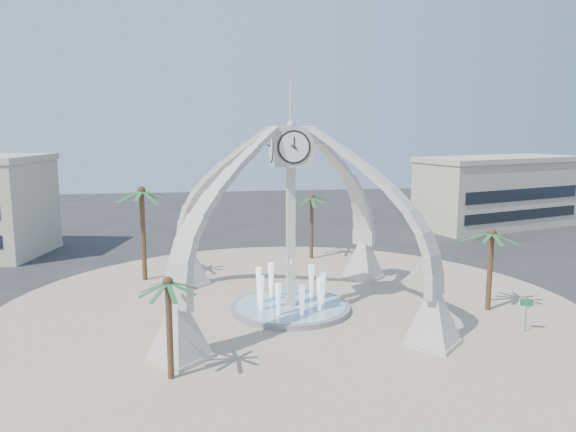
{
  "coord_description": "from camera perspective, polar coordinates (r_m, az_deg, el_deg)",
  "views": [
    {
      "loc": [
        -5.57,
        -35.9,
        12.41
      ],
      "look_at": [
        0.12,
        2.0,
        6.18
      ],
      "focal_mm": 35.0,
      "sensor_mm": 36.0,
      "label": 1
    }
  ],
  "objects": [
    {
      "name": "street_sign",
      "position": [
        36.98,
        23.07,
        -8.5
      ],
      "size": [
        0.77,
        0.35,
        2.26
      ],
      "rotation": [
        0.0,
        0.0,
        -0.42
      ],
      "color": "slate",
      "rests_on": "ground"
    },
    {
      "name": "clock_tower",
      "position": [
        36.81,
        0.28,
        -0.02
      ],
      "size": [
        17.94,
        17.94,
        16.3
      ],
      "color": "#BDB6A8",
      "rests_on": "ground"
    },
    {
      "name": "building_ne",
      "position": [
        73.58,
        20.45,
        2.33
      ],
      "size": [
        21.87,
        14.17,
        8.6
      ],
      "rotation": [
        0.0,
        0.0,
        0.31
      ],
      "color": "#C1AF96",
      "rests_on": "ground"
    },
    {
      "name": "palm_north",
      "position": [
        51.78,
        2.43,
        1.85
      ],
      "size": [
        4.74,
        4.74,
        6.55
      ],
      "rotation": [
        0.0,
        0.0,
        -0.37
      ],
      "color": "brown",
      "rests_on": "ground"
    },
    {
      "name": "ground",
      "position": [
        38.39,
        0.27,
        -9.63
      ],
      "size": [
        140.0,
        140.0,
        0.0
      ],
      "primitive_type": "plane",
      "color": "#282828",
      "rests_on": "ground"
    },
    {
      "name": "palm_west",
      "position": [
        45.73,
        -14.67,
        2.37
      ],
      "size": [
        5.31,
        5.31,
        8.1
      ],
      "rotation": [
        0.0,
        0.0,
        0.35
      ],
      "color": "brown",
      "rests_on": "ground"
    },
    {
      "name": "palm_south",
      "position": [
        27.71,
        -12.11,
        -6.72
      ],
      "size": [
        3.52,
        3.52,
        5.59
      ],
      "rotation": [
        0.0,
        0.0,
        0.06
      ],
      "color": "brown",
      "rests_on": "ground"
    },
    {
      "name": "palm_east",
      "position": [
        39.55,
        20.01,
        -1.71
      ],
      "size": [
        4.92,
        4.92,
        6.07
      ],
      "rotation": [
        0.0,
        0.0,
        0.38
      ],
      "color": "brown",
      "rests_on": "ground"
    },
    {
      "name": "fountain",
      "position": [
        38.3,
        0.27,
        -9.22
      ],
      "size": [
        8.0,
        8.0,
        3.62
      ],
      "color": "gray",
      "rests_on": "ground"
    },
    {
      "name": "plaza",
      "position": [
        38.38,
        0.27,
        -9.58
      ],
      "size": [
        40.0,
        40.0,
        0.06
      ],
      "primitive_type": "cylinder",
      "color": "tan",
      "rests_on": "ground"
    }
  ]
}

